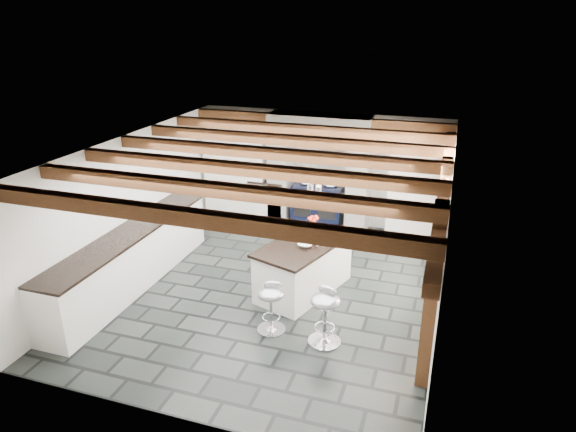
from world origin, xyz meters
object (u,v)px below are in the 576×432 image
(range_cooker, at_px, (318,205))
(bar_stool_far, at_px, (271,301))
(kitchen_island, at_px, (304,266))
(bar_stool_near, at_px, (326,310))

(range_cooker, distance_m, bar_stool_far, 3.81)
(range_cooker, xyz_separation_m, kitchen_island, (0.46, -2.60, -0.05))
(kitchen_island, xyz_separation_m, bar_stool_near, (0.66, -1.24, 0.08))
(bar_stool_near, relative_size, bar_stool_far, 1.11)
(range_cooker, relative_size, kitchen_island, 0.54)
(range_cooker, distance_m, bar_stool_near, 4.00)
(bar_stool_near, bearing_deg, bar_stool_far, -165.21)
(bar_stool_near, distance_m, bar_stool_far, 0.78)
(kitchen_island, bearing_deg, bar_stool_far, -77.08)
(range_cooker, bearing_deg, bar_stool_far, -84.69)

